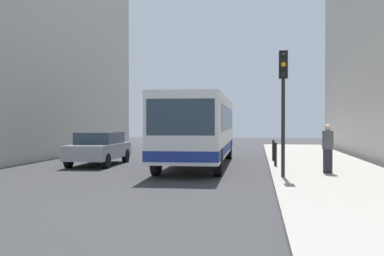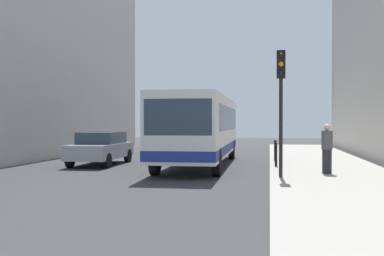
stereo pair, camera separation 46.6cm
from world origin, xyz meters
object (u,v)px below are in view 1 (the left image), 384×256
Objects in this scene: bollard_near at (276,154)px; bollard_mid at (273,150)px; car_beside_bus at (99,148)px; traffic_light at (283,89)px; pedestrian_near_signal at (328,149)px; bus at (199,127)px.

bollard_near is 2.66m from bollard_mid.
traffic_light reaches higher than car_beside_bus.
bollard_near is 3.03m from pedestrian_near_signal.
bus is at bearing 157.56° from bollard_near.
bus reaches higher than pedestrian_near_signal.
car_beside_bus is 2.58× the size of pedestrian_near_signal.
traffic_light is (7.91, -4.78, 2.22)m from car_beside_bus.
car_beside_bus is at bearing -153.77° from pedestrian_near_signal.
traffic_light is 4.48m from bollard_near.
pedestrian_near_signal is at bearing -71.63° from bollard_mid.
bus is at bearing -158.59° from bollard_mid.
pedestrian_near_signal is (1.60, 1.32, -2.00)m from traffic_light.
pedestrian_near_signal is (9.52, -3.46, 0.22)m from car_beside_bus.
pedestrian_near_signal reaches higher than bollard_mid.
bollard_near is at bearing -90.00° from bollard_mid.
bollard_near is 1.00× the size of bollard_mid.
bollard_near is at bearing 91.51° from traffic_light.
car_beside_bus reaches higher than bollard_near.
car_beside_bus is at bearing 148.89° from traffic_light.
traffic_light is 4.32× the size of bollard_mid.
pedestrian_near_signal reaches higher than bollard_near.
traffic_light reaches higher than pedestrian_near_signal.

